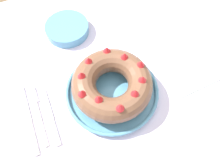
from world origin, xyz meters
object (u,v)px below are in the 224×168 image
object	(u,v)px
cake_knife	(51,120)
serving_dish	(112,91)
serving_knife	(29,124)
bundt_cake	(112,84)
napkin	(192,76)
side_bowl	(67,29)
fork	(37,111)

from	to	relation	value
cake_knife	serving_dish	bearing A→B (deg)	-1.02
serving_knife	cake_knife	size ratio (longest dim) A/B	1.20
bundt_cake	serving_knife	world-z (taller)	bundt_cake
serving_dish	napkin	bearing A→B (deg)	-9.02
serving_knife	napkin	world-z (taller)	serving_knife
serving_knife	side_bowl	bearing A→B (deg)	59.22
fork	side_bowl	bearing A→B (deg)	52.40
bundt_cake	cake_knife	distance (m)	0.22
cake_knife	serving_knife	bearing A→B (deg)	162.62
serving_dish	cake_knife	world-z (taller)	serving_dish
bundt_cake	fork	world-z (taller)	bundt_cake
cake_knife	side_bowl	xyz separation A→B (m)	(0.16, 0.33, 0.01)
fork	side_bowl	distance (m)	0.34
serving_dish	serving_knife	distance (m)	0.28
serving_knife	napkin	distance (m)	0.57
side_bowl	napkin	size ratio (longest dim) A/B	1.03
serving_dish	serving_knife	size ratio (longest dim) A/B	1.28
cake_knife	napkin	distance (m)	0.50
cake_knife	fork	bearing A→B (deg)	119.88
bundt_cake	side_bowl	size ratio (longest dim) A/B	1.52
serving_dish	bundt_cake	world-z (taller)	bundt_cake
serving_dish	napkin	size ratio (longest dim) A/B	1.90
serving_dish	side_bowl	world-z (taller)	side_bowl
bundt_cake	side_bowl	world-z (taller)	bundt_cake
bundt_cake	cake_knife	xyz separation A→B (m)	(-0.22, -0.01, -0.06)
bundt_cake	serving_knife	bearing A→B (deg)	179.93
serving_dish	cake_knife	size ratio (longest dim) A/B	1.54
side_bowl	napkin	xyz separation A→B (m)	(0.34, -0.36, -0.02)
cake_knife	napkin	world-z (taller)	cake_knife
serving_dish	cake_knife	xyz separation A→B (m)	(-0.22, -0.01, -0.01)
bundt_cake	napkin	bearing A→B (deg)	-9.02
serving_knife	serving_dish	bearing A→B (deg)	4.37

